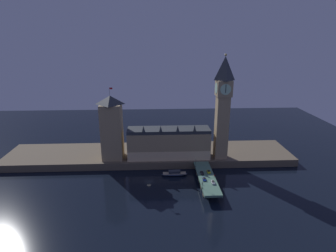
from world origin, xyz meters
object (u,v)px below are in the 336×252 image
(pedestrian_mid_walk, at_px, (214,176))
(car_southbound_trail, at_px, (209,172))
(car_northbound_trail, at_px, (204,179))
(car_southbound_lead, at_px, (213,182))
(car_northbound_lead, at_px, (202,173))
(street_lamp_far, at_px, (196,161))
(victoria_tower, at_px, (112,127))
(boat_upstream, at_px, (174,174))
(street_lamp_near, at_px, (203,181))
(clock_tower, at_px, (223,105))
(pedestrian_near_rail, at_px, (202,183))

(pedestrian_mid_walk, bearing_deg, car_southbound_trail, 109.16)
(car_northbound_trail, height_order, car_southbound_lead, car_southbound_lead)
(car_northbound_lead, distance_m, street_lamp_far, 11.61)
(victoria_tower, xyz_separation_m, car_southbound_lead, (66.58, -42.74, -22.71))
(pedestrian_mid_walk, bearing_deg, boat_upstream, 149.37)
(car_northbound_lead, bearing_deg, boat_upstream, 151.99)
(street_lamp_far, xyz_separation_m, boat_upstream, (-14.81, -1.37, -8.56))
(car_northbound_trail, relative_size, boat_upstream, 0.26)
(street_lamp_near, height_order, boat_upstream, street_lamp_near)
(clock_tower, height_order, boat_upstream, clock_tower)
(car_northbound_lead, bearing_deg, pedestrian_near_rail, -99.28)
(car_southbound_lead, xyz_separation_m, boat_upstream, (-22.20, 22.20, -5.02))
(clock_tower, bearing_deg, victoria_tower, 177.88)
(victoria_tower, height_order, pedestrian_mid_walk, victoria_tower)
(car_southbound_trail, xyz_separation_m, boat_upstream, (-22.20, 7.82, -4.98))
(pedestrian_near_rail, bearing_deg, clock_tower, 63.90)
(pedestrian_mid_walk, xyz_separation_m, boat_upstream, (-24.54, 14.53, -5.20))
(pedestrian_mid_walk, bearing_deg, victoria_tower, 153.02)
(street_lamp_far, distance_m, boat_upstream, 17.16)
(boat_upstream, bearing_deg, car_southbound_trail, -19.39)
(car_northbound_lead, height_order, car_northbound_trail, car_northbound_lead)
(street_lamp_near, bearing_deg, pedestrian_near_rail, 84.88)
(clock_tower, distance_m, street_lamp_near, 61.29)
(car_northbound_lead, distance_m, boat_upstream, 20.48)
(pedestrian_near_rail, bearing_deg, boat_upstream, 122.80)
(car_southbound_trail, distance_m, street_lamp_far, 12.32)
(car_northbound_trail, bearing_deg, car_northbound_lead, 90.00)
(street_lamp_far, bearing_deg, pedestrian_near_rail, -89.08)
(car_northbound_lead, height_order, car_southbound_lead, car_southbound_lead)
(street_lamp_far, height_order, boat_upstream, street_lamp_far)
(car_southbound_trail, bearing_deg, victoria_tower, 156.93)
(car_northbound_trail, height_order, pedestrian_near_rail, pedestrian_near_rail)
(clock_tower, relative_size, boat_upstream, 4.19)
(victoria_tower, bearing_deg, street_lamp_near, -39.40)
(street_lamp_near, bearing_deg, car_southbound_lead, 38.46)
(clock_tower, relative_size, street_lamp_far, 11.13)
(victoria_tower, height_order, street_lamp_far, victoria_tower)
(car_southbound_lead, xyz_separation_m, pedestrian_near_rail, (-7.00, -1.41, 0.20))
(clock_tower, relative_size, car_northbound_lead, 16.91)
(clock_tower, height_order, car_southbound_lead, clock_tower)
(clock_tower, distance_m, car_northbound_trail, 55.65)
(clock_tower, xyz_separation_m, pedestrian_mid_walk, (-10.85, -32.13, -38.98))
(car_northbound_trail, height_order, car_southbound_trail, car_southbound_trail)
(pedestrian_mid_walk, bearing_deg, street_lamp_near, -125.68)
(victoria_tower, bearing_deg, car_northbound_trail, -31.62)
(victoria_tower, relative_size, boat_upstream, 2.94)
(pedestrian_near_rail, height_order, boat_upstream, pedestrian_near_rail)
(car_northbound_lead, bearing_deg, car_southbound_lead, -70.08)
(clock_tower, distance_m, pedestrian_near_rail, 60.19)
(car_southbound_lead, relative_size, pedestrian_near_rail, 2.51)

